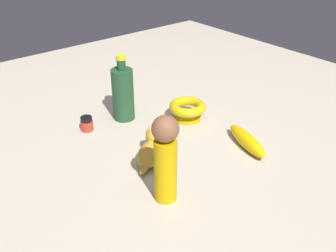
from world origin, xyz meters
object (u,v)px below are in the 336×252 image
(cat_figurine, at_px, (151,149))
(bottle_tall, at_px, (123,93))
(nail_polish_jar, at_px, (87,124))
(banana, at_px, (247,141))
(person_figure_adult, at_px, (165,157))
(bowl, at_px, (188,109))

(cat_figurine, xyz_separation_m, bottle_tall, (0.26, -0.08, 0.05))
(bottle_tall, bearing_deg, nail_polish_jar, 86.98)
(cat_figurine, relative_size, bottle_tall, 0.63)
(cat_figurine, distance_m, bottle_tall, 0.28)
(banana, relative_size, bottle_tall, 0.85)
(cat_figurine, bearing_deg, person_figure_adult, 154.33)
(bottle_tall, bearing_deg, banana, -155.39)
(nail_polish_jar, xyz_separation_m, banana, (-0.39, -0.31, -0.00))
(person_figure_adult, xyz_separation_m, cat_figurine, (0.15, -0.07, -0.08))
(cat_figurine, height_order, bottle_tall, bottle_tall)
(bowl, height_order, bottle_tall, bottle_tall)
(bottle_tall, bearing_deg, person_figure_adult, 159.06)
(person_figure_adult, bearing_deg, nail_polish_jar, -2.84)
(cat_figurine, bearing_deg, bowl, -63.81)
(nail_polish_jar, height_order, bowl, bowl)
(nail_polish_jar, distance_m, bowl, 0.33)
(nail_polish_jar, bearing_deg, bowl, -116.46)
(cat_figurine, distance_m, banana, 0.29)
(nail_polish_jar, relative_size, cat_figurine, 0.34)
(person_figure_adult, relative_size, bowl, 1.87)
(person_figure_adult, xyz_separation_m, bowl, (0.27, -0.32, -0.08))
(banana, bearing_deg, bottle_tall, 43.34)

